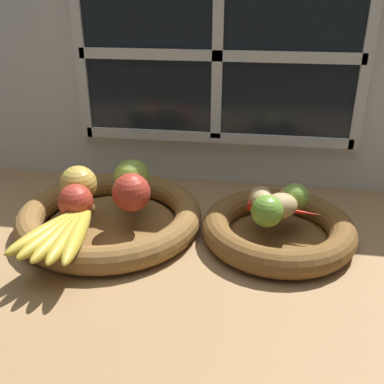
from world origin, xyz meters
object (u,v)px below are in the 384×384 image
object	(u,v)px
apple_red_front	(76,201)
chili_pepper	(284,210)
apple_green_back	(132,177)
lime_near	(267,211)
banana_bunch_front	(64,232)
potato_oblong	(261,199)
potato_back	(290,197)
apple_golden_left	(79,184)
fruit_bowl_right	(278,229)
fruit_bowl_left	(110,217)
potato_large	(280,206)
lime_far	(295,196)
apple_red_right	(131,192)

from	to	relation	value
apple_red_front	chili_pepper	world-z (taller)	apple_red_front
apple_green_back	lime_near	world-z (taller)	apple_green_back
banana_bunch_front	potato_oblong	bearing A→B (deg)	26.09
potato_back	banana_bunch_front	bearing A→B (deg)	-155.25
apple_golden_left	apple_red_front	distance (cm)	6.97
apple_golden_left	potato_oblong	world-z (taller)	apple_golden_left
fruit_bowl_right	apple_golden_left	xyz separation A→B (cm)	(-40.06, 0.92, 6.56)
fruit_bowl_left	chili_pepper	bearing A→B (deg)	1.08
banana_bunch_front	chili_pepper	size ratio (longest dim) A/B	1.45
apple_red_front	potato_large	distance (cm)	38.49
apple_golden_left	potato_large	world-z (taller)	apple_golden_left
fruit_bowl_left	lime_far	world-z (taller)	lime_far
fruit_bowl_right	apple_red_right	size ratio (longest dim) A/B	3.95
apple_red_front	potato_oblong	world-z (taller)	apple_red_front
apple_golden_left	lime_near	world-z (taller)	apple_golden_left
fruit_bowl_right	lime_near	distance (cm)	7.36
potato_back	lime_near	bearing A→B (deg)	-118.98
lime_near	apple_golden_left	bearing A→B (deg)	172.81
potato_large	lime_near	size ratio (longest dim) A/B	1.12
apple_golden_left	lime_far	xyz separation A→B (cm)	(43.02, 2.88, -1.11)
apple_red_front	banana_bunch_front	bearing A→B (deg)	-84.01
potato_back	potato_large	xyz separation A→B (cm)	(-1.96, -4.32, 0.18)
apple_golden_left	apple_red_right	size ratio (longest dim) A/B	1.00
potato_back	apple_red_front	bearing A→B (deg)	-165.90
fruit_bowl_left	lime_near	world-z (taller)	lime_near
apple_red_right	lime_far	world-z (taller)	apple_red_right
apple_red_front	apple_green_back	bearing A→B (deg)	55.40
fruit_bowl_right	potato_oblong	distance (cm)	6.70
fruit_bowl_right	lime_far	size ratio (longest dim) A/B	5.61
apple_red_front	fruit_bowl_right	bearing A→B (deg)	8.56
apple_green_back	potato_oblong	distance (cm)	26.92
apple_red_front	apple_red_right	bearing A→B (deg)	24.63
fruit_bowl_right	potato_back	size ratio (longest dim) A/B	4.53
fruit_bowl_right	potato_back	bearing A→B (deg)	65.56
lime_near	apple_red_front	bearing A→B (deg)	-176.90
fruit_bowl_right	lime_far	xyz separation A→B (cm)	(2.96, 3.81, 5.45)
fruit_bowl_right	apple_golden_left	distance (cm)	40.60
potato_oblong	potato_back	size ratio (longest dim) A/B	1.08
fruit_bowl_left	chili_pepper	distance (cm)	34.79
lime_near	fruit_bowl_right	bearing A→B (deg)	56.31
apple_green_back	potato_oblong	world-z (taller)	apple_green_back
potato_large	potato_oblong	bearing A→B (deg)	142.13
potato_oblong	potato_back	xyz separation A→B (cm)	(5.50, 1.57, 0.01)
fruit_bowl_left	fruit_bowl_right	distance (cm)	33.68
fruit_bowl_right	apple_golden_left	bearing A→B (deg)	178.68
lime_near	potato_oblong	bearing A→B (deg)	98.65
apple_green_back	potato_large	distance (cm)	30.80
apple_red_front	lime_near	distance (cm)	35.56
potato_oblong	lime_near	xyz separation A→B (cm)	(1.00, -6.56, 0.79)
fruit_bowl_right	chili_pepper	bearing A→B (deg)	36.77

